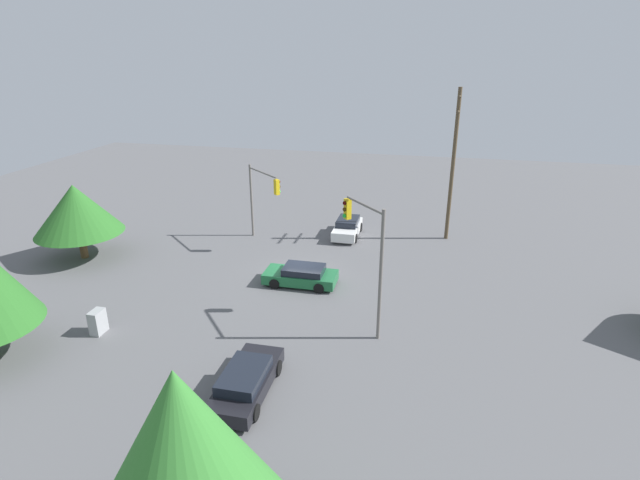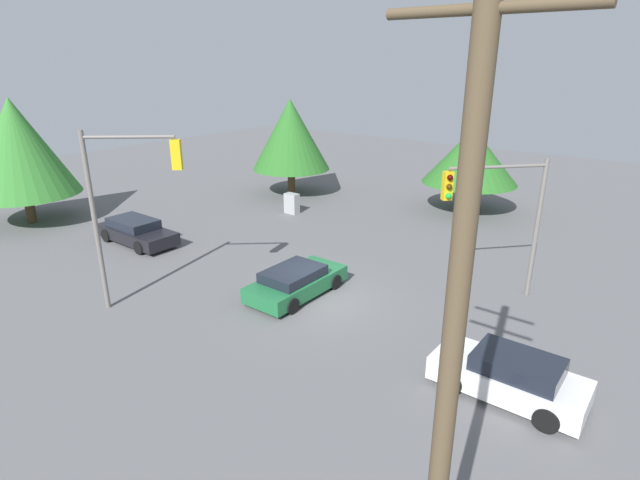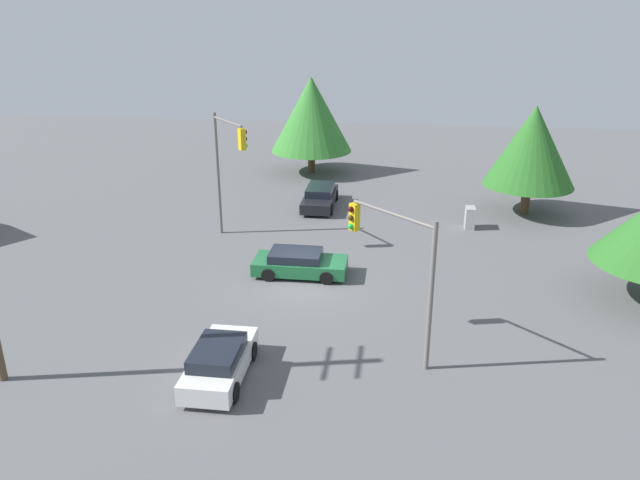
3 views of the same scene
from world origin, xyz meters
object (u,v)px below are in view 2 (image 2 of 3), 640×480
object	(u,v)px
sedan_green	(296,281)
sedan_white	(510,376)
traffic_signal_main	(126,192)
sedan_dark	(136,231)
traffic_signal_cross	(500,205)
electrical_cabinet	(292,203)

from	to	relation	value
sedan_green	sedan_white	world-z (taller)	sedan_white
sedan_white	traffic_signal_main	xyz separation A→B (m)	(13.08, 3.16, 3.92)
sedan_green	sedan_dark	distance (m)	10.54
traffic_signal_cross	electrical_cabinet	bearing A→B (deg)	-64.00
sedan_green	traffic_signal_cross	xyz separation A→B (m)	(-6.30, -4.54, 3.27)
traffic_signal_main	sedan_dark	bearing A→B (deg)	106.95
traffic_signal_main	electrical_cabinet	size ratio (longest dim) A/B	5.40
sedan_green	traffic_signal_main	size ratio (longest dim) A/B	0.65
traffic_signal_main	electrical_cabinet	distance (m)	14.13
sedan_dark	traffic_signal_cross	xyz separation A→B (m)	(-16.83, -4.95, 3.22)
sedan_dark	sedan_white	distance (m)	19.52
sedan_white	electrical_cabinet	world-z (taller)	sedan_white
sedan_green	traffic_signal_main	xyz separation A→B (m)	(4.11, 4.47, 3.98)
sedan_green	traffic_signal_cross	bearing A→B (deg)	35.81
sedan_green	traffic_signal_main	world-z (taller)	traffic_signal_main
traffic_signal_cross	electrical_cabinet	world-z (taller)	traffic_signal_cross
sedan_dark	traffic_signal_main	bearing A→B (deg)	57.70
sedan_white	traffic_signal_cross	size ratio (longest dim) A/B	0.75
sedan_dark	sedan_green	bearing A→B (deg)	92.22
sedan_green	traffic_signal_main	bearing A→B (deg)	-132.65
traffic_signal_main	traffic_signal_cross	world-z (taller)	traffic_signal_main
sedan_green	sedan_white	size ratio (longest dim) A/B	1.06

